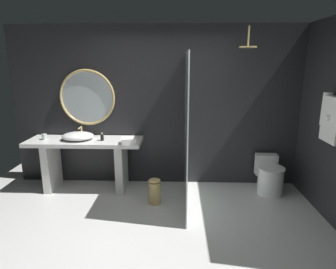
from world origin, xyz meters
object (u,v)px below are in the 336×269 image
at_px(vessel_sink, 78,136).
at_px(toilet, 269,177).
at_px(soap_dispenser, 102,137).
at_px(tumbler_cup, 44,137).
at_px(rain_shower_head, 248,46).
at_px(folded_hand_towel, 129,141).
at_px(round_wall_mirror, 87,98).
at_px(waste_bin, 155,191).
at_px(hanging_bathrobe, 334,118).

height_order(vessel_sink, toilet, vessel_sink).
xyz_separation_m(vessel_sink, soap_dispenser, (0.39, -0.03, -0.01)).
xyz_separation_m(vessel_sink, tumbler_cup, (-0.54, -0.00, -0.02)).
distance_m(rain_shower_head, folded_hand_towel, 2.17).
bearing_deg(round_wall_mirror, tumbler_cup, -155.39).
height_order(soap_dispenser, waste_bin, soap_dispenser).
xyz_separation_m(hanging_bathrobe, folded_hand_towel, (-2.61, 0.68, -0.50)).
xyz_separation_m(soap_dispenser, folded_hand_towel, (0.45, -0.15, -0.01)).
relative_size(tumbler_cup, rain_shower_head, 0.32).
relative_size(soap_dispenser, folded_hand_towel, 0.56).
bearing_deg(soap_dispenser, vessel_sink, 175.89).
bearing_deg(rain_shower_head, hanging_bathrobe, -35.86).
relative_size(rain_shower_head, toilet, 0.50).
height_order(soap_dispenser, rain_shower_head, rain_shower_head).
height_order(vessel_sink, round_wall_mirror, round_wall_mirror).
xyz_separation_m(waste_bin, folded_hand_towel, (-0.41, 0.28, 0.68)).
bearing_deg(waste_bin, soap_dispenser, 153.05).
height_order(round_wall_mirror, folded_hand_towel, round_wall_mirror).
bearing_deg(folded_hand_towel, tumbler_cup, 172.62).
xyz_separation_m(vessel_sink, waste_bin, (1.25, -0.46, -0.70)).
xyz_separation_m(tumbler_cup, round_wall_mirror, (0.63, 0.29, 0.59)).
height_order(vessel_sink, waste_bin, vessel_sink).
bearing_deg(vessel_sink, soap_dispenser, -4.11).
bearing_deg(soap_dispenser, tumbler_cup, 178.41).
relative_size(toilet, waste_bin, 1.49).
bearing_deg(folded_hand_towel, soap_dispenser, 161.17).
bearing_deg(hanging_bathrobe, rain_shower_head, 144.14).
bearing_deg(round_wall_mirror, toilet, -6.08).
bearing_deg(rain_shower_head, waste_bin, -167.97).
xyz_separation_m(round_wall_mirror, folded_hand_towel, (0.74, -0.47, -0.59)).
relative_size(round_wall_mirror, waste_bin, 2.37).
xyz_separation_m(tumbler_cup, rain_shower_head, (3.06, -0.19, 1.36)).
distance_m(round_wall_mirror, waste_bin, 1.87).
bearing_deg(hanging_bathrobe, soap_dispenser, 164.76).
distance_m(soap_dispenser, waste_bin, 1.18).
relative_size(soap_dispenser, hanging_bathrobe, 0.20).
relative_size(soap_dispenser, round_wall_mirror, 0.14).
relative_size(soap_dispenser, rain_shower_head, 0.44).
xyz_separation_m(hanging_bathrobe, toilet, (-0.42, 0.84, -1.12)).
xyz_separation_m(round_wall_mirror, waste_bin, (1.15, -0.75, -1.27)).
bearing_deg(vessel_sink, folded_hand_towel, -12.15).
height_order(tumbler_cup, rain_shower_head, rain_shower_head).
xyz_separation_m(tumbler_cup, soap_dispenser, (0.93, -0.03, 0.01)).
bearing_deg(folded_hand_towel, rain_shower_head, -0.33).
xyz_separation_m(round_wall_mirror, hanging_bathrobe, (3.35, -1.15, -0.09)).
height_order(vessel_sink, soap_dispenser, vessel_sink).
xyz_separation_m(rain_shower_head, folded_hand_towel, (-1.68, 0.01, -1.36)).
bearing_deg(folded_hand_towel, waste_bin, -34.70).
xyz_separation_m(vessel_sink, round_wall_mirror, (0.10, 0.29, 0.57)).
distance_m(hanging_bathrobe, toilet, 1.46).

